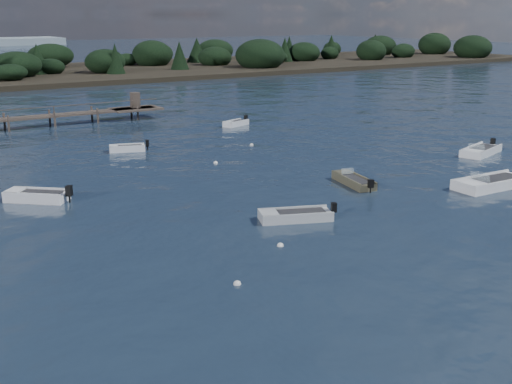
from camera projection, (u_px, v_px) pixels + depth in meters
ground at (63, 108)px, 74.49m from camera, size 400.00×400.00×0.00m
dinghy_mid_grey at (295, 217)px, 33.81m from camera, size 4.15×2.79×1.05m
tender_far_grey_b at (236, 124)px, 62.43m from camera, size 3.20×2.04×1.08m
dinghy_mid_white_b at (481, 152)px, 49.71m from camera, size 4.91×2.93×1.20m
tender_far_grey at (37, 198)px, 37.23m from camera, size 3.59×3.42×1.27m
dinghy_mid_white_a at (492, 185)px, 40.14m from camera, size 5.75×2.19×1.34m
tender_far_white at (127, 149)px, 50.78m from camera, size 3.15×1.98×1.06m
dinghy_extra_a at (354, 182)px, 40.89m from camera, size 2.06×4.27×1.11m
buoy_c at (237, 284)px, 25.76m from camera, size 0.32×0.32×0.32m
buoy_e at (216, 163)px, 46.74m from camera, size 0.32×0.32×0.32m
buoy_extra_a at (252, 145)px, 53.18m from camera, size 0.32×0.32×0.32m
buoy_extra_b at (280, 246)px, 30.02m from camera, size 0.32×0.32×0.32m
far_headland at (131, 62)px, 119.41m from camera, size 190.00×40.00×5.80m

